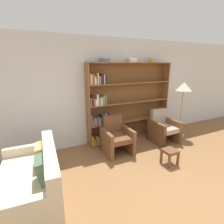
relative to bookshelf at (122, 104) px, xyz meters
The scene contains 11 objects.
ground_plane 2.74m from the bookshelf, 98.27° to the right, with size 24.00×24.00×0.00m, color brown.
wall_back 0.53m from the bookshelf, 155.80° to the left, with size 12.00×0.06×2.75m.
bookshelf is the anchor object (origin of this frame).
bowl_olive 1.27m from the bookshelf, behind, with size 0.27×0.27×0.10m.
bowl_stoneware 1.19m from the bookshelf, ahead, with size 0.25×0.25×0.10m.
bowl_copper 1.49m from the bookshelf, ahead, with size 0.18×0.18×0.12m.
couch 2.88m from the bookshelf, 149.29° to the right, with size 0.97×1.67×0.83m.
armchair_leather 1.02m from the bookshelf, 129.07° to the right, with size 0.66×0.69×0.88m.
armchair_cushioned 1.30m from the bookshelf, 32.87° to the right, with size 0.64×0.68×0.88m.
floor_lamp 1.81m from the bookshelf, 16.72° to the right, with size 0.44×0.44×1.60m.
footstool 1.79m from the bookshelf, 79.86° to the right, with size 0.28×0.28×0.33m.
Camera 1 is at (-1.93, -1.56, 2.08)m, focal length 28.00 mm.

